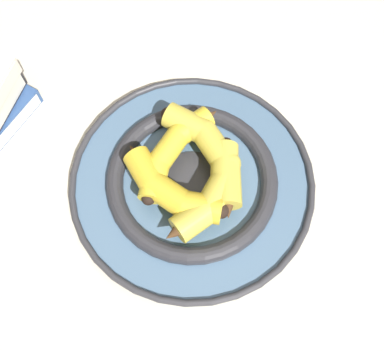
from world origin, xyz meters
The scene contains 6 objects.
ground_plane centered at (0.00, 0.00, 0.00)m, with size 2.80×2.80×0.00m, color beige.
decorative_bowl centered at (-0.02, 0.04, 0.01)m, with size 0.37×0.37×0.03m.
banana_a centered at (-0.03, 0.00, 0.05)m, with size 0.19×0.12×0.04m.
banana_b centered at (0.02, 0.03, 0.05)m, with size 0.06×0.18×0.04m.
banana_c centered at (-0.01, 0.08, 0.05)m, with size 0.18×0.06×0.04m.
banana_d centered at (-0.07, 0.05, 0.05)m, with size 0.07×0.18×0.04m.
Camera 1 is at (-0.18, 0.25, 0.63)m, focal length 42.00 mm.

